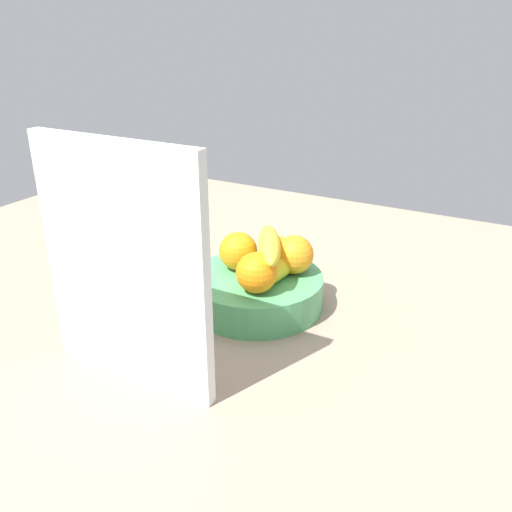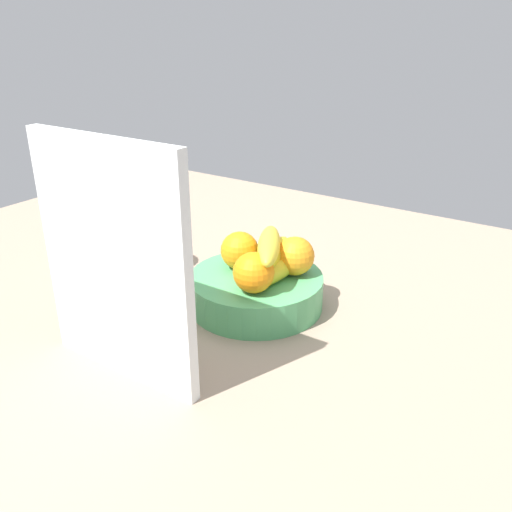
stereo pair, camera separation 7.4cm
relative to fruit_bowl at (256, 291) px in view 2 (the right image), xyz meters
The scene contains 8 objects.
ground_plane 5.74cm from the fruit_bowl, ahead, with size 180.00×140.00×3.00cm, color gray.
fruit_bowl is the anchor object (origin of this frame).
orange_front_left 8.17cm from the fruit_bowl, 14.92° to the right, with size 7.21×7.21×7.21cm, color orange.
orange_front_right 9.12cm from the fruit_bowl, 119.86° to the left, with size 7.21×7.21×7.21cm, color orange.
orange_center 9.87cm from the fruit_bowl, 138.98° to the right, with size 7.21×7.21×7.21cm, color orange.
banana_bunch 7.90cm from the fruit_bowl, 165.57° to the right, with size 11.87×18.42×8.40cm.
cutting_board 32.17cm from the fruit_bowl, 78.78° to the left, with size 28.00×1.80×36.00cm, color white.
thermos_tumbler 30.05cm from the fruit_bowl, ahead, with size 8.85×8.85×15.39cm, color #B5BDB5.
Camera 2 is at (-52.74, 74.13, 49.29)cm, focal length 37.56 mm.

